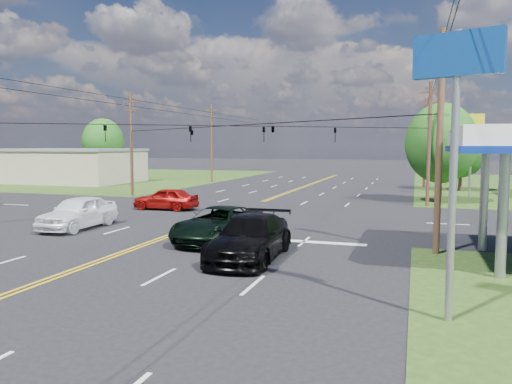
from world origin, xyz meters
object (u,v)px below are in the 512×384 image
(pole_ne, at_px, (429,142))
(tree_right_a, at_px, (441,143))
(pole_nw, at_px, (131,143))
(polesign_se, at_px, (456,96))
(pickup_dkgreen, at_px, (219,224))
(pole_left_far, at_px, (212,142))
(pole_right_far, at_px, (425,141))
(suv_black, at_px, (250,237))
(pole_se, at_px, (440,140))
(tree_right_b, at_px, (461,150))
(retail_nw, at_px, (71,167))
(tree_far_l, at_px, (103,142))
(pickup_white, at_px, (78,212))

(pole_ne, bearing_deg, tree_right_a, 71.57)
(pole_nw, distance_m, polesign_se, 37.27)
(tree_right_a, relative_size, pickup_dkgreen, 1.35)
(pole_left_far, distance_m, pole_right_far, 26.00)
(pole_ne, relative_size, suv_black, 1.54)
(pole_se, distance_m, pole_nw, 31.62)
(pole_ne, bearing_deg, pickup_dkgreen, -118.89)
(pickup_dkgreen, bearing_deg, tree_right_b, 73.92)
(pickup_dkgreen, relative_size, polesign_se, 0.80)
(pole_right_far, relative_size, tree_right_b, 1.41)
(pole_ne, xyz_separation_m, tree_right_b, (3.50, 15.00, -0.70))
(pole_nw, relative_size, pole_left_far, 0.95)
(retail_nw, distance_m, tree_far_l, 10.69)
(pole_ne, xyz_separation_m, pickup_white, (-19.00, -17.00, -3.99))
(pole_nw, xyz_separation_m, tree_far_l, (-19.00, 23.00, 0.28))
(pole_right_far, relative_size, suv_black, 1.62)
(pole_se, xyz_separation_m, pole_ne, (0.00, 18.00, 0.00))
(tree_right_b, bearing_deg, pole_se, -96.05)
(pole_se, relative_size, suv_black, 1.54)
(pole_ne, relative_size, pickup_dkgreen, 1.57)
(pole_ne, distance_m, pole_left_far, 32.20)
(pole_nw, xyz_separation_m, suv_black, (18.66, -21.26, -4.02))
(pole_left_far, relative_size, pickup_dkgreen, 1.65)
(pole_right_far, bearing_deg, retail_nw, -172.06)
(suv_black, bearing_deg, tree_far_l, 128.78)
(pickup_white, bearing_deg, pole_right_far, 61.21)
(tree_right_b, xyz_separation_m, pickup_dkgreen, (-13.50, -33.12, -3.38))
(tree_right_b, height_order, pickup_white, tree_right_b)
(pole_se, height_order, tree_far_l, pole_se)
(pole_se, distance_m, tree_right_b, 33.19)
(retail_nw, distance_m, pole_nw, 21.60)
(tree_right_b, bearing_deg, pickup_white, -125.12)
(suv_black, bearing_deg, polesign_se, -38.15)
(pole_nw, xyz_separation_m, tree_right_a, (27.00, 3.00, -0.05))
(tree_right_a, height_order, suv_black, tree_right_a)
(tree_right_b, bearing_deg, pole_left_far, 172.28)
(pole_ne, distance_m, tree_far_l, 50.54)
(tree_right_a, bearing_deg, tree_far_l, 156.50)
(tree_right_b, distance_m, polesign_se, 41.87)
(pole_right_far, distance_m, suv_black, 41.14)
(pole_se, distance_m, pole_left_far, 45.22)
(tree_far_l, height_order, pickup_white, tree_far_l)
(pole_left_far, xyz_separation_m, suv_black, (18.66, -40.26, -4.27))
(pickup_white, bearing_deg, pole_left_far, 100.04)
(retail_nw, xyz_separation_m, pole_ne, (43.00, -13.00, 2.92))
(retail_nw, distance_m, polesign_se, 58.65)
(pole_right_far, height_order, tree_far_l, pole_right_far)
(tree_far_l, bearing_deg, suv_black, -49.60)
(pole_ne, height_order, polesign_se, pole_ne)
(pole_ne, distance_m, suv_black, 22.84)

